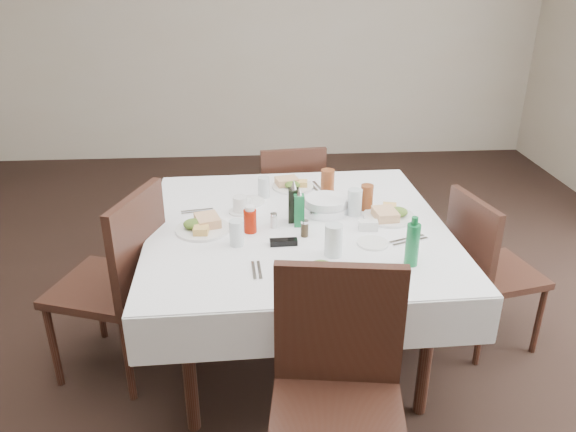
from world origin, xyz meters
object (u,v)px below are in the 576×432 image
object	(u,v)px
chair_east	(484,263)
water_e	(355,202)
water_n	(264,187)
water_w	(236,233)
dining_table	(297,237)
bread_basket	(326,205)
water_s	(334,240)
chair_south	(338,385)
oil_cruet_dark	(294,204)
chair_north	(290,199)
ketchup_bottle	(250,220)
chair_west	(121,274)
coffee_mug	(240,205)
oil_cruet_green	(299,209)
green_bottle	(412,244)

from	to	relation	value
chair_east	water_e	distance (m)	0.77
water_n	water_w	distance (m)	0.58
dining_table	bread_basket	distance (m)	0.24
dining_table	water_e	bearing A→B (deg)	17.69
water_s	water_w	world-z (taller)	water_s
chair_south	oil_cruet_dark	xyz separation A→B (m)	(-0.08, 0.99, 0.29)
bread_basket	chair_north	bearing A→B (deg)	98.95
chair_east	ketchup_bottle	xyz separation A→B (m)	(-1.23, -0.07, 0.32)
chair_west	water_n	xyz separation A→B (m)	(0.71, 0.47, 0.25)
chair_south	water_s	xyz separation A→B (m)	(0.07, 0.63, 0.26)
chair_west	ketchup_bottle	world-z (taller)	chair_west
water_e	water_w	distance (m)	0.67
chair_south	water_e	distance (m)	1.11
water_s	water_e	xyz separation A→B (m)	(0.17, 0.43, -0.01)
oil_cruet_dark	coffee_mug	xyz separation A→B (m)	(-0.27, 0.13, -0.06)
chair_north	chair_west	size ratio (longest dim) A/B	0.89
dining_table	oil_cruet_green	xyz separation A→B (m)	(0.01, -0.01, 0.16)
oil_cruet_green	water_w	bearing A→B (deg)	-148.29
chair_west	green_bottle	world-z (taller)	chair_west
water_w	coffee_mug	size ratio (longest dim) A/B	0.98
chair_north	oil_cruet_green	size ratio (longest dim) A/B	4.26
chair_south	water_s	world-z (taller)	chair_south
chair_north	water_n	distance (m)	0.68
coffee_mug	chair_east	bearing A→B (deg)	-7.50
chair_south	water_w	xyz separation A→B (m)	(-0.37, 0.75, 0.25)
oil_cruet_green	oil_cruet_dark	bearing A→B (deg)	116.10
green_bottle	bread_basket	bearing A→B (deg)	117.38
dining_table	bread_basket	bearing A→B (deg)	40.33
water_e	oil_cruet_dark	world-z (taller)	oil_cruet_dark
ketchup_bottle	chair_east	bearing A→B (deg)	3.10
chair_east	water_w	distance (m)	1.35
water_n	ketchup_bottle	xyz separation A→B (m)	(-0.08, -0.43, 0.00)
chair_south	chair_west	world-z (taller)	chair_south
water_e	coffee_mug	size ratio (longest dim) A/B	1.10
chair_west	ketchup_bottle	size ratio (longest dim) A/B	7.36
water_w	bread_basket	distance (m)	0.57
chair_east	green_bottle	size ratio (longest dim) A/B	3.91
water_n	bread_basket	world-z (taller)	water_n
bread_basket	green_bottle	world-z (taller)	green_bottle
dining_table	chair_south	size ratio (longest dim) A/B	1.51
chair_west	water_s	distance (m)	1.06
chair_south	ketchup_bottle	world-z (taller)	chair_south
chair_north	oil_cruet_green	world-z (taller)	oil_cruet_green
water_w	green_bottle	xyz separation A→B (m)	(0.75, -0.23, 0.04)
chair_south	bread_basket	bearing A→B (deg)	85.15
chair_south	chair_east	distance (m)	1.33
water_e	bread_basket	distance (m)	0.15
chair_north	water_w	xyz separation A→B (m)	(-0.33, -1.13, 0.32)
bread_basket	ketchup_bottle	bearing A→B (deg)	-152.40
ketchup_bottle	dining_table	bearing A→B (deg)	16.64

